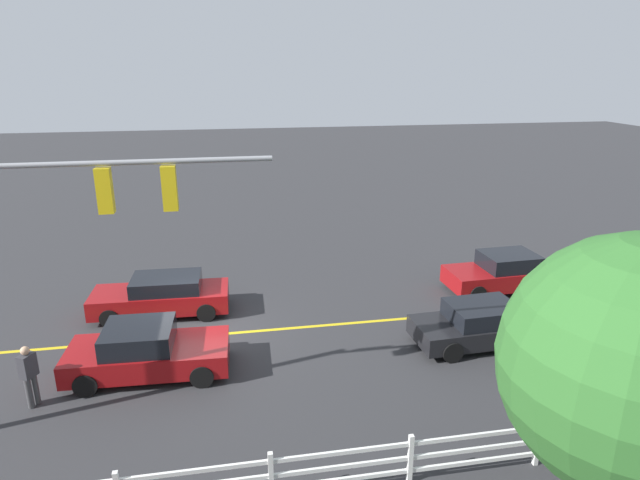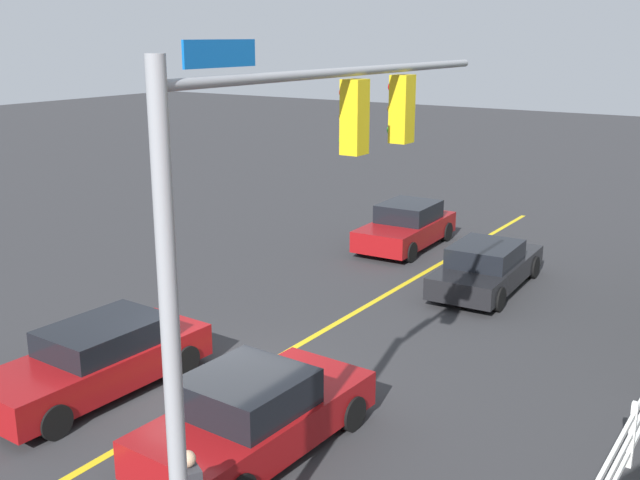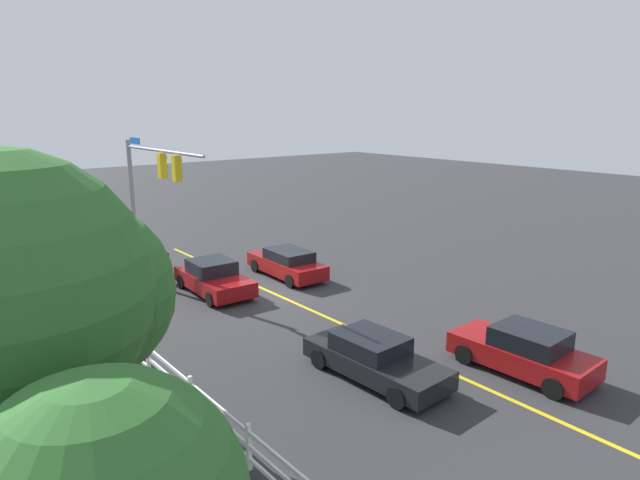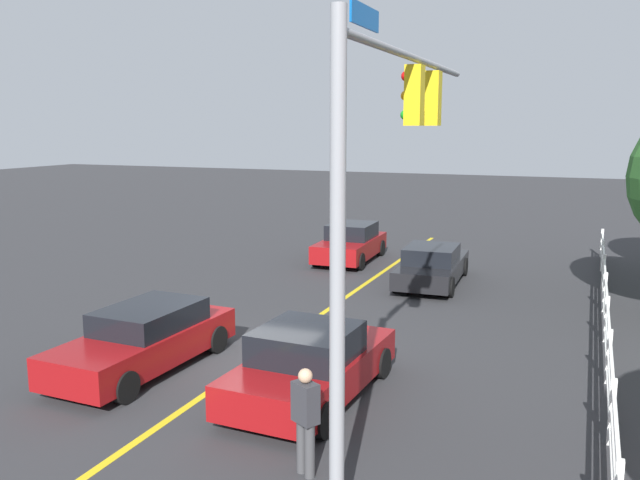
{
  "view_description": "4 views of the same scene",
  "coord_description": "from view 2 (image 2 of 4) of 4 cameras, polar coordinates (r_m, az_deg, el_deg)",
  "views": [
    {
      "loc": [
        -0.92,
        16.17,
        8.35
      ],
      "look_at": [
        -3.93,
        -0.21,
        2.96
      ],
      "focal_mm": 30.49,
      "sensor_mm": 36.0,
      "label": 1
    },
    {
      "loc": [
        10.38,
        9.21,
        6.81
      ],
      "look_at": [
        -3.85,
        -0.18,
        2.19
      ],
      "focal_mm": 42.59,
      "sensor_mm": 36.0,
      "label": 2
    },
    {
      "loc": [
        -19.79,
        13.02,
        7.95
      ],
      "look_at": [
        -3.81,
        0.15,
        3.1
      ],
      "focal_mm": 31.04,
      "sensor_mm": 36.0,
      "label": 3
    },
    {
      "loc": [
        12.73,
        6.8,
        5.24
      ],
      "look_at": [
        -3.86,
        0.03,
        2.16
      ],
      "focal_mm": 37.33,
      "sensor_mm": 36.0,
      "label": 4
    }
  ],
  "objects": [
    {
      "name": "signal_assembly",
      "position": [
        9.27,
        -2.04,
        2.45
      ],
      "size": [
        7.37,
        0.37,
        6.76
      ],
      "color": "gray",
      "rests_on": "ground_plane"
    },
    {
      "name": "ground_plane",
      "position": [
        15.46,
        -7.46,
        -11.11
      ],
      "size": [
        120.0,
        120.0,
        0.0
      ],
      "primitive_type": "plane",
      "color": "#2D2D30"
    },
    {
      "name": "car_3",
      "position": [
        21.38,
        12.42,
        -1.98
      ],
      "size": [
        4.78,
        2.07,
        1.32
      ],
      "rotation": [
        0.0,
        0.0,
        3.19
      ],
      "color": "black",
      "rests_on": "ground_plane"
    },
    {
      "name": "car_1",
      "position": [
        25.19,
        6.51,
        1.03
      ],
      "size": [
        4.4,
        2.05,
        1.47
      ],
      "rotation": [
        0.0,
        0.0,
        6.32
      ],
      "color": "maroon",
      "rests_on": "ground_plane"
    },
    {
      "name": "car_0",
      "position": [
        15.61,
        -16.31,
        -8.6
      ],
      "size": [
        4.71,
        2.0,
        1.38
      ],
      "rotation": [
        0.0,
        0.0,
        6.25
      ],
      "color": "maroon",
      "rests_on": "ground_plane"
    },
    {
      "name": "car_2",
      "position": [
        13.03,
        -4.93,
        -12.91
      ],
      "size": [
        4.51,
        2.19,
        1.46
      ],
      "rotation": [
        0.0,
        0.0,
        3.1
      ],
      "color": "maroon",
      "rests_on": "ground_plane"
    },
    {
      "name": "lane_center_stripe",
      "position": [
        18.38,
        0.73,
        -6.57
      ],
      "size": [
        28.0,
        0.16,
        0.01
      ],
      "primitive_type": "cube",
      "color": "gold",
      "rests_on": "ground_plane"
    }
  ]
}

